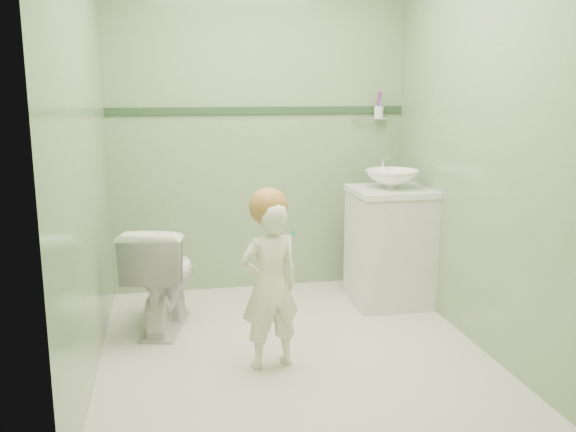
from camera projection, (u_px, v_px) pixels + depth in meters
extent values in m
plane|color=silver|center=(293.00, 351.00, 3.64)|extent=(2.50, 2.50, 0.00)
cube|color=#82A575|center=(259.00, 131.00, 4.59)|extent=(2.20, 0.04, 2.40)
cube|color=#82A575|center=(365.00, 179.00, 2.19)|extent=(2.20, 0.04, 2.40)
cube|color=#82A575|center=(84.00, 150.00, 3.18)|extent=(0.04, 2.50, 2.40)
cube|color=#82A575|center=(479.00, 143.00, 3.60)|extent=(0.04, 2.50, 2.40)
cube|color=#28452A|center=(259.00, 110.00, 4.55)|extent=(2.20, 0.02, 0.05)
cube|color=silver|center=(389.00, 248.00, 4.39)|extent=(0.52, 0.50, 0.80)
cube|color=white|center=(391.00, 191.00, 4.30)|extent=(0.54, 0.52, 0.04)
imported|color=white|center=(392.00, 179.00, 4.28)|extent=(0.37, 0.37, 0.13)
cylinder|color=silver|center=(382.00, 167.00, 4.46)|extent=(0.03, 0.03, 0.18)
cylinder|color=silver|center=(385.00, 157.00, 4.40)|extent=(0.02, 0.12, 0.02)
cylinder|color=silver|center=(370.00, 119.00, 4.69)|extent=(0.26, 0.02, 0.02)
cylinder|color=silver|center=(379.00, 112.00, 4.67)|extent=(0.07, 0.07, 0.09)
cylinder|color=#9A4FC4|center=(380.00, 103.00, 4.64)|extent=(0.01, 0.01, 0.17)
cylinder|color=#E33847|center=(377.00, 103.00, 4.65)|extent=(0.01, 0.01, 0.17)
cylinder|color=#E33847|center=(380.00, 103.00, 4.66)|extent=(0.01, 0.01, 0.17)
cylinder|color=#3B3FE0|center=(378.00, 103.00, 4.64)|extent=(0.01, 0.01, 0.17)
imported|color=white|center=(162.00, 276.00, 3.93)|extent=(0.53, 0.74, 0.69)
imported|color=white|center=(270.00, 286.00, 3.35)|extent=(0.38, 0.30, 0.93)
sphere|color=#AA6D36|center=(268.00, 207.00, 3.29)|extent=(0.21, 0.21, 0.21)
cylinder|color=#08957A|center=(293.00, 234.00, 3.21)|extent=(0.05, 0.14, 0.06)
cube|color=white|center=(279.00, 226.00, 3.22)|extent=(0.03, 0.03, 0.02)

